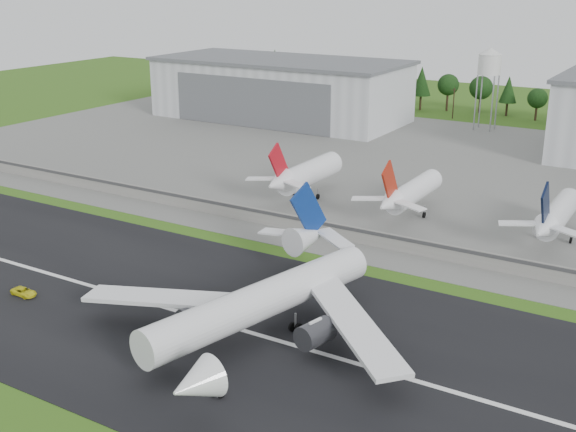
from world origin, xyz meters
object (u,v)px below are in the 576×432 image
Objects in this scene: main_airliner at (261,309)px; parked_jet_red_b at (409,193)px; parked_jet_navy at (555,216)px; ground_vehicle at (24,292)px; parked_jet_red_a at (303,175)px.

main_airliner is 1.87× the size of parked_jet_red_b.
parked_jet_navy is (29.59, 66.94, 1.00)m from main_airliner.
parked_jet_red_b is at bearing -27.82° from ground_vehicle.
parked_jet_red_b is (-2.94, 66.93, 1.00)m from main_airliner.
ground_vehicle is 0.16× the size of parked_jet_red_a.
ground_vehicle is (-44.27, -8.62, -4.10)m from main_airliner.
parked_jet_red_b is at bearing -73.86° from main_airliner.
main_airliner reaches higher than parked_jet_red_a.
parked_jet_navy reaches higher than parked_jet_red_b.
parked_jet_red_b reaches higher than ground_vehicle.
parked_jet_red_b is at bearing -180.00° from parked_jet_navy.
main_airliner reaches higher than parked_jet_red_b.
main_airliner is at bearing -65.09° from parked_jet_red_a.
main_airliner is 73.19m from parked_jet_navy.
main_airliner is at bearing -113.85° from parked_jet_navy.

